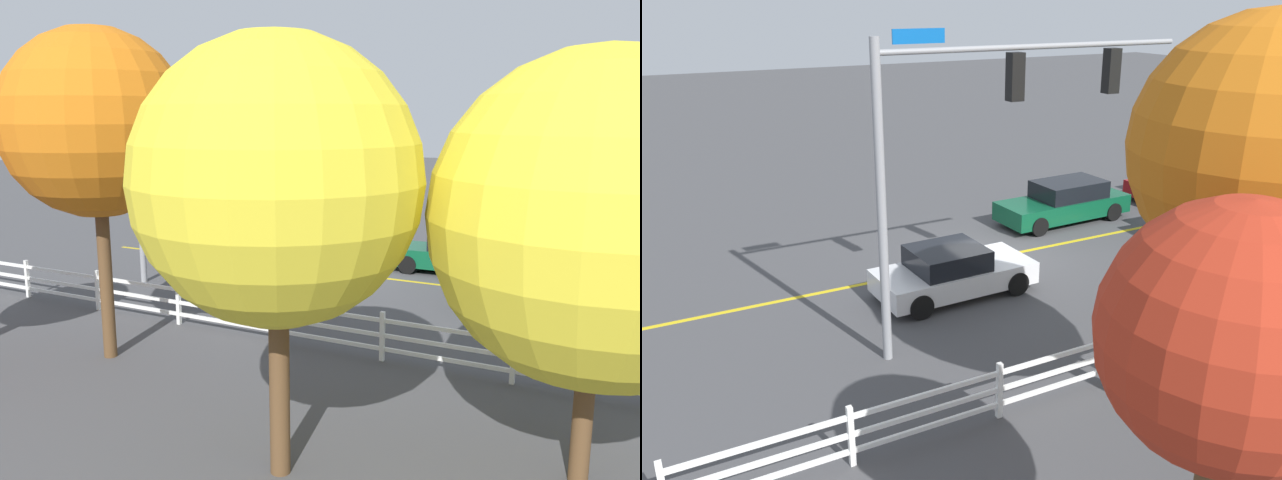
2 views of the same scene
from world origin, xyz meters
The scene contains 10 objects.
ground_plane centered at (0.00, 0.00, 0.00)m, with size 120.00×120.00×0.00m, color #444447.
lane_center_stripe centered at (-4.00, 0.00, 0.00)m, with size 28.00×0.16×0.01m, color gold.
signal_assembly centered at (3.00, 4.03, 4.87)m, with size 7.56×0.37×6.90m.
car_0 centered at (-3.89, -1.87, 0.70)m, with size 4.82×2.00×1.44m.
car_1 centered at (-9.73, -2.00, 0.66)m, with size 4.30×2.06×1.36m.
car_2 centered at (2.44, 1.75, 0.65)m, with size 4.24×2.05×1.34m.
car_4 centered at (-7.30, 1.77, 0.72)m, with size 4.21×2.17×1.48m.
white_rail_fence centered at (-3.00, 7.06, 0.60)m, with size 26.10×0.10×1.15m.
tree_1 centered at (1.25, 9.64, 5.30)m, with size 4.10×4.10×7.36m.
tree_2 centered at (4.52, 12.07, 4.13)m, with size 2.92×2.92×5.64m.
Camera 2 is at (9.87, 16.07, 7.44)m, focal length 37.23 mm.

